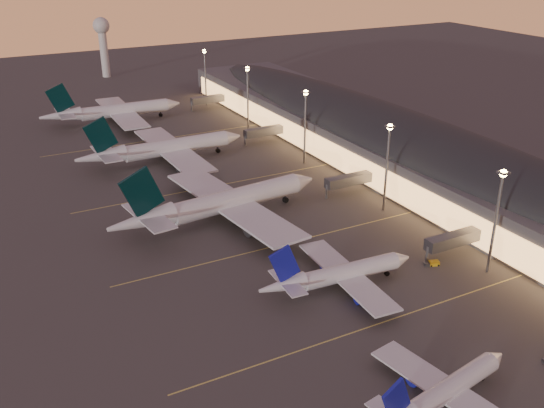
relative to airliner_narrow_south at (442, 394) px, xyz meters
The scene contains 11 objects.
ground 30.21m from the airliner_narrow_south, 79.59° to the left, with size 700.00×700.00×0.00m, color #403D3B.
airliner_narrow_south is the anchor object (origin of this frame).
airliner_narrow_north 40.54m from the airliner_narrow_south, 81.58° to the left, with size 38.42×34.36×13.73m.
airliner_wide_near 85.16m from the airliner_narrow_south, 92.16° to the left, with size 64.41×59.08×20.61m.
airliner_wide_mid 138.62m from the airliner_narrow_south, 90.72° to the left, with size 60.09×54.57×19.27m.
airliner_wide_far 196.10m from the airliner_narrow_south, 91.32° to the left, with size 59.18×53.75×18.98m.
terminal_building 122.33m from the airliner_narrow_south, 56.60° to the left, with size 56.35×255.00×17.46m.
light_masts 104.23m from the airliner_narrow_south, 66.34° to the left, with size 2.20×217.20×25.90m.
radar_tower 290.56m from the airliner_narrow_south, 86.95° to the left, with size 9.00×9.00×32.50m.
lane_markings 69.83m from the airliner_narrow_south, 85.54° to the left, with size 90.00×180.36×0.00m.
baggage_tug_c 49.77m from the airliner_narrow_south, 50.02° to the left, with size 3.92×2.56×1.09m.
Camera 1 is at (-67.58, -86.31, 72.94)m, focal length 40.00 mm.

